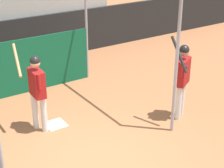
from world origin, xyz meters
TOP-DOWN VIEW (x-y plane):
  - ground_plane at (0.00, 0.00)m, footprint 60.00×60.00m
  - batting_cage at (0.11, 3.10)m, footprint 3.78×3.71m
  - home_plate at (-0.05, 1.70)m, footprint 0.44×0.44m
  - player_batter at (-0.41, 1.71)m, footprint 0.51×0.92m
  - player_waiting at (2.51, 0.43)m, footprint 0.65×0.65m

SIDE VIEW (x-z plane):
  - ground_plane at x=0.00m, z-range 0.00..0.00m
  - home_plate at x=-0.05m, z-range 0.00..0.02m
  - player_batter at x=-0.41m, z-range 0.11..1.95m
  - player_waiting at x=2.51m, z-range 0.06..2.07m
  - batting_cage at x=0.11m, z-range -0.23..2.78m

